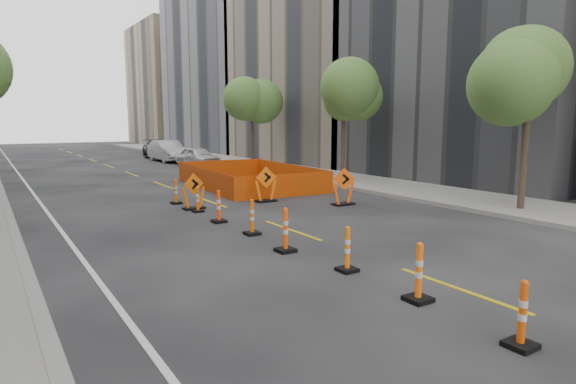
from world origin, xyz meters
TOP-DOWN VIEW (x-y plane):
  - ground_plane at (0.00, 0.00)m, footprint 140.00×140.00m
  - sidewalk_right at (9.00, 12.00)m, footprint 4.00×90.00m
  - bld_right_c at (17.00, 23.80)m, footprint 12.00×16.00m
  - bld_right_d at (17.00, 40.20)m, footprint 12.00×18.00m
  - bld_right_e at (17.00, 58.60)m, footprint 12.00×14.00m
  - tree_r_a at (8.40, 2.00)m, footprint 2.80×2.80m
  - tree_r_b at (8.40, 12.00)m, footprint 2.80×2.80m
  - tree_r_c at (8.40, 22.00)m, footprint 2.80×2.80m
  - channelizer_0 at (-1.27, -4.04)m, footprint 0.40×0.40m
  - channelizer_1 at (-1.15, -1.99)m, footprint 0.43×0.43m
  - channelizer_2 at (-1.12, 0.05)m, footprint 0.40×0.40m
  - channelizer_3 at (-1.41, 2.09)m, footprint 0.44×0.44m
  - channelizer_4 at (-1.25, 4.14)m, footprint 0.41×0.41m
  - channelizer_5 at (-1.35, 6.18)m, footprint 0.42×0.42m
  - channelizer_6 at (-1.24, 8.22)m, footprint 0.36×0.36m
  - channelizer_7 at (-1.32, 10.27)m, footprint 0.39×0.39m
  - chevron_sign_left at (-1.14, 8.87)m, footprint 0.97×0.69m
  - chevron_sign_center at (1.91, 8.85)m, footprint 1.03×0.73m
  - chevron_sign_right at (4.06, 6.57)m, footprint 1.12×0.93m
  - safety_fence at (3.49, 13.33)m, footprint 5.29×8.33m
  - parked_car_near at (5.32, 24.49)m, footprint 2.34×4.33m
  - parked_car_mid at (4.90, 29.70)m, footprint 1.84×5.12m
  - parked_car_far at (5.66, 35.45)m, footprint 3.25×5.54m

SIDE VIEW (x-z plane):
  - ground_plane at x=0.00m, z-range 0.00..0.00m
  - sidewalk_right at x=9.00m, z-range 0.00..0.15m
  - channelizer_6 at x=-1.24m, z-range 0.00..0.93m
  - channelizer_7 at x=-1.32m, z-range 0.00..0.99m
  - safety_fence at x=3.49m, z-range 0.00..1.00m
  - channelizer_2 at x=-1.12m, z-range 0.00..1.01m
  - channelizer_0 at x=-1.27m, z-range 0.00..1.02m
  - channelizer_4 at x=-1.25m, z-range 0.00..1.04m
  - channelizer_5 at x=-1.35m, z-range 0.00..1.06m
  - channelizer_1 at x=-1.15m, z-range 0.00..1.10m
  - channelizer_3 at x=-1.41m, z-range 0.00..1.12m
  - chevron_sign_left at x=-1.14m, z-range 0.00..1.33m
  - parked_car_near at x=5.32m, z-range 0.00..1.40m
  - chevron_sign_center at x=1.91m, z-range 0.00..1.42m
  - chevron_sign_right at x=4.06m, z-range 0.00..1.44m
  - parked_car_far at x=5.66m, z-range 0.00..1.51m
  - parked_car_mid at x=4.90m, z-range 0.00..1.68m
  - tree_r_a at x=8.40m, z-range 1.55..7.50m
  - tree_r_b at x=8.40m, z-range 1.55..7.50m
  - tree_r_c at x=8.40m, z-range 1.55..7.50m
  - bld_right_c at x=17.00m, z-range 0.00..14.00m
  - bld_right_e at x=17.00m, z-range 0.00..16.00m
  - bld_right_d at x=17.00m, z-range 0.00..20.00m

